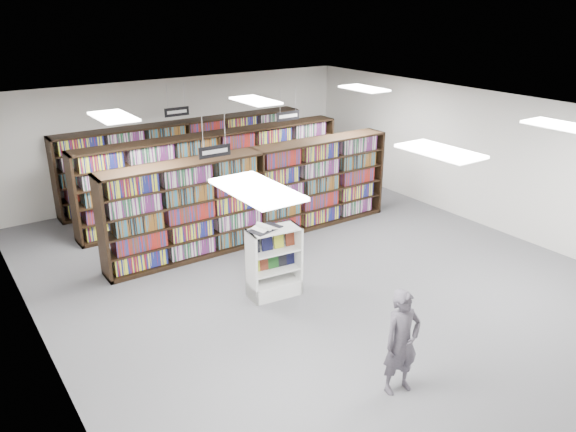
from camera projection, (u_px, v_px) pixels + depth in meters
floor at (310, 272)px, 11.31m from camera, size 12.00×12.00×0.00m
ceiling at (313, 114)px, 10.15m from camera, size 10.00×12.00×0.10m
wall_back at (181, 137)px, 15.35m from camera, size 10.00×0.10×3.20m
wall_left at (33, 262)px, 8.11m from camera, size 0.10×12.00×3.20m
wall_right at (480, 158)px, 13.35m from camera, size 0.10×12.00×3.20m
bookshelf_row_near at (258, 196)px, 12.47m from camera, size 7.00×0.60×2.10m
bookshelf_row_mid at (216, 174)px, 14.01m from camera, size 7.00×0.60×2.10m
bookshelf_row_far at (187, 159)px, 15.32m from camera, size 7.00×0.60×2.10m
aisle_sign_left at (215, 150)px, 10.37m from camera, size 0.65×0.02×0.80m
aisle_sign_right at (288, 115)px, 13.49m from camera, size 0.65×0.02×0.80m
aisle_sign_center at (177, 111)px, 13.98m from camera, size 0.65×0.02×0.80m
troffer_front_left at (257, 190)px, 6.28m from camera, size 0.60×1.20×0.04m
troffer_front_center at (440, 151)px, 7.85m from camera, size 0.60×1.20×0.04m
troffer_front_right at (562, 126)px, 9.42m from camera, size 0.60×1.20×0.04m
troffer_back_left at (113, 117)px, 10.13m from camera, size 0.60×1.20×0.04m
troffer_back_center at (256, 101)px, 11.70m from camera, size 0.60×1.20×0.04m
troffer_back_right at (364, 88)px, 13.27m from camera, size 0.60×1.20×0.04m
endcap_display at (273, 272)px, 10.32m from camera, size 1.00×0.58×1.33m
open_book at (265, 228)px, 9.94m from camera, size 0.67×0.49×0.13m
shopper at (402, 342)px, 7.65m from camera, size 0.62×0.45×1.56m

